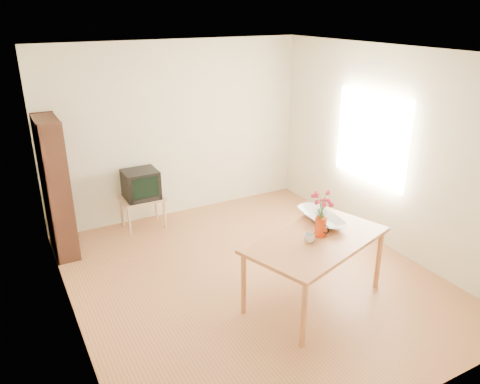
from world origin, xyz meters
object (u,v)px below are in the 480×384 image
mug (309,238)px  television (141,184)px  bowl (322,203)px  pitcher (320,227)px  table (316,244)px

mug → television: television is taller
mug → bowl: size_ratio=0.25×
pitcher → mug: pitcher is taller
mug → pitcher: bearing=162.2°
pitcher → television: pitcher is taller
pitcher → television: (-1.15, 2.64, -0.18)m
pitcher → bowl: size_ratio=0.45×
mug → table: bearing=157.9°
table → television: (-1.08, 2.67, -0.01)m
table → mug: 0.17m
pitcher → bowl: (0.24, 0.29, 0.13)m
television → bowl: bearing=-59.4°
bowl → television: bowl is taller
table → mug: size_ratio=14.82×
table → bowl: bearing=28.2°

